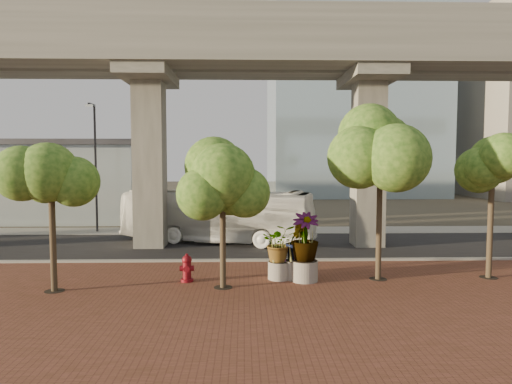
{
  "coord_description": "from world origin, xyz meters",
  "views": [
    {
      "loc": [
        -0.88,
        -23.05,
        4.78
      ],
      "look_at": [
        -0.24,
        0.5,
        3.13
      ],
      "focal_mm": 32.0,
      "sensor_mm": 36.0,
      "label": 1
    }
  ],
  "objects": [
    {
      "name": "planter_right",
      "position": [
        1.5,
        -5.54,
        1.69
      ],
      "size": [
        2.52,
        2.52,
        2.69
      ],
      "color": "gray",
      "rests_on": "ground"
    },
    {
      "name": "ground",
      "position": [
        0.0,
        0.0,
        0.0
      ],
      "size": [
        160.0,
        160.0,
        0.0
      ],
      "primitive_type": "plane",
      "color": "#393329",
      "rests_on": "ground"
    },
    {
      "name": "curb_strip",
      "position": [
        0.0,
        -2.0,
        0.08
      ],
      "size": [
        70.0,
        0.25,
        0.16
      ],
      "primitive_type": "cube",
      "color": "#98978D",
      "rests_on": "ground"
    },
    {
      "name": "planter_front",
      "position": [
        0.53,
        -5.22,
        1.4
      ],
      "size": [
        2.0,
        2.0,
        2.2
      ],
      "color": "#A19A92",
      "rests_on": "ground"
    },
    {
      "name": "fire_hydrant",
      "position": [
        -3.1,
        -5.5,
        0.59
      ],
      "size": [
        0.55,
        0.49,
        1.1
      ],
      "color": "maroon",
      "rests_on": "ground"
    },
    {
      "name": "brick_plaza",
      "position": [
        0.0,
        -8.0,
        0.03
      ],
      "size": [
        70.0,
        13.0,
        0.06
      ],
      "primitive_type": "cube",
      "color": "brown",
      "rests_on": "ground"
    },
    {
      "name": "street_tree_near_west",
      "position": [
        -1.65,
        -6.39,
        4.12
      ],
      "size": [
        3.57,
        3.57,
        5.71
      ],
      "color": "#4E412C",
      "rests_on": "ground"
    },
    {
      "name": "streetlamp_east",
      "position": [
        7.44,
        5.39,
        4.72
      ],
      "size": [
        0.4,
        1.17,
        8.09
      ],
      "color": "#2C2D31",
      "rests_on": "ground"
    },
    {
      "name": "transit_bus",
      "position": [
        -2.42,
        3.18,
        1.57
      ],
      "size": [
        11.53,
        5.81,
        3.14
      ],
      "primitive_type": "imported",
      "rotation": [
        0.0,
        0.0,
        1.27
      ],
      "color": "white",
      "rests_on": "ground"
    },
    {
      "name": "street_tree_far_west",
      "position": [
        -7.73,
        -6.69,
        4.22
      ],
      "size": [
        3.21,
        3.21,
        5.65
      ],
      "color": "#4E412C",
      "rests_on": "ground"
    },
    {
      "name": "asphalt_road",
      "position": [
        0.0,
        2.0,
        0.02
      ],
      "size": [
        90.0,
        8.0,
        0.04
      ],
      "primitive_type": "cube",
      "color": "black",
      "rests_on": "ground"
    },
    {
      "name": "station_pavilion",
      "position": [
        -20.0,
        16.0,
        3.22
      ],
      "size": [
        23.0,
        13.0,
        6.3
      ],
      "color": "#A7B8BF",
      "rests_on": "ground"
    },
    {
      "name": "street_tree_far_east",
      "position": [
        8.97,
        -5.25,
        4.56
      ],
      "size": [
        2.97,
        2.97,
        5.88
      ],
      "color": "#4E412C",
      "rests_on": "ground"
    },
    {
      "name": "planter_left",
      "position": [
        1.22,
        -5.22,
        1.46
      ],
      "size": [
        2.1,
        2.1,
        2.31
      ],
      "color": "gray",
      "rests_on": "ground"
    },
    {
      "name": "transit_viaduct",
      "position": [
        0.0,
        2.0,
        7.29
      ],
      "size": [
        72.0,
        5.6,
        12.4
      ],
      "color": "#99978B",
      "rests_on": "ground"
    },
    {
      "name": "far_sidewalk",
      "position": [
        0.0,
        7.5,
        0.03
      ],
      "size": [
        90.0,
        3.0,
        0.06
      ],
      "primitive_type": "cube",
      "color": "#98978D",
      "rests_on": "ground"
    },
    {
      "name": "street_tree_near_east",
      "position": [
        4.46,
        -5.36,
        4.9
      ],
      "size": [
        3.88,
        3.88,
        6.63
      ],
      "color": "#4E412C",
      "rests_on": "ground"
    },
    {
      "name": "streetlamp_west",
      "position": [
        -10.63,
        7.16,
        4.88
      ],
      "size": [
        0.41,
        1.21,
        8.37
      ],
      "color": "#2B2B30",
      "rests_on": "ground"
    }
  ]
}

